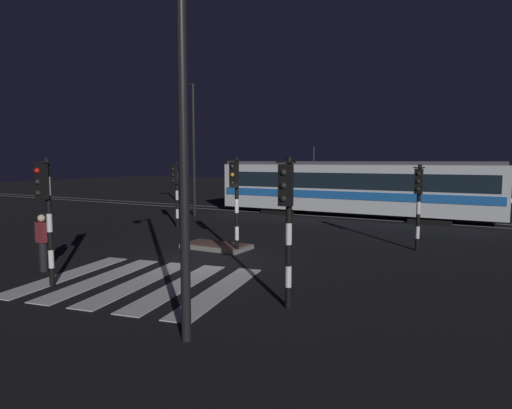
# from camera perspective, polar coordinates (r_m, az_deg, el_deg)

# --- Properties ---
(ground_plane) EXTENTS (120.00, 120.00, 0.00)m
(ground_plane) POSITION_cam_1_polar(r_m,az_deg,el_deg) (14.89, -6.31, -7.12)
(ground_plane) COLOR black
(rail_near) EXTENTS (80.00, 0.12, 0.03)m
(rail_near) POSITION_cam_1_polar(r_m,az_deg,el_deg) (26.20, 10.12, -1.60)
(rail_near) COLOR #59595E
(rail_near) RESTS_ON ground
(rail_far) EXTENTS (80.00, 0.12, 0.03)m
(rail_far) POSITION_cam_1_polar(r_m,az_deg,el_deg) (27.55, 11.10, -1.26)
(rail_far) COLOR #59595E
(rail_far) RESTS_ON ground
(crosswalk_zebra) EXTENTS (6.18, 5.57, 0.02)m
(crosswalk_zebra) POSITION_cam_1_polar(r_m,az_deg,el_deg) (12.53, -14.82, -9.68)
(crosswalk_zebra) COLOR silver
(crosswalk_zebra) RESTS_ON ground
(traffic_island) EXTENTS (2.51, 1.32, 0.18)m
(traffic_island) POSITION_cam_1_polar(r_m,az_deg,el_deg) (16.76, -5.12, -5.35)
(traffic_island) COLOR slate
(traffic_island) RESTS_ON ground
(traffic_light_kerb_mid_left) EXTENTS (0.36, 0.42, 3.35)m
(traffic_light_kerb_mid_left) POSITION_cam_1_polar(r_m,az_deg,el_deg) (12.59, -25.49, 0.23)
(traffic_light_kerb_mid_left) COLOR black
(traffic_light_kerb_mid_left) RESTS_ON ground
(traffic_light_corner_far_right) EXTENTS (0.36, 0.42, 3.15)m
(traffic_light_corner_far_right) POSITION_cam_1_polar(r_m,az_deg,el_deg) (16.99, 20.19, 1.25)
(traffic_light_corner_far_right) COLOR black
(traffic_light_corner_far_right) RESTS_ON ground
(traffic_light_median_centre) EXTENTS (0.36, 0.42, 3.40)m
(traffic_light_median_centre) POSITION_cam_1_polar(r_m,az_deg,el_deg) (15.44, -2.68, 1.80)
(traffic_light_median_centre) COLOR black
(traffic_light_median_centre) RESTS_ON ground
(traffic_light_corner_far_left) EXTENTS (0.36, 0.42, 3.20)m
(traffic_light_corner_far_left) POSITION_cam_1_polar(r_m,az_deg,el_deg) (21.93, -10.32, 2.50)
(traffic_light_corner_far_left) COLOR black
(traffic_light_corner_far_left) RESTS_ON ground
(traffic_light_corner_near_right) EXTENTS (0.36, 0.42, 3.36)m
(traffic_light_corner_near_right) POSITION_cam_1_polar(r_m,az_deg,el_deg) (9.63, 4.03, -0.71)
(traffic_light_corner_near_right) COLOR black
(traffic_light_corner_near_right) RESTS_ON ground
(street_lamp_near_kerb) EXTENTS (0.44, 1.21, 6.83)m
(street_lamp_near_kerb) POSITION_cam_1_polar(r_m,az_deg,el_deg) (7.81, -10.63, 13.48)
(street_lamp_near_kerb) COLOR black
(street_lamp_near_kerb) RESTS_ON ground
(street_lamp_trackside_left) EXTENTS (0.44, 1.21, 7.77)m
(street_lamp_trackside_left) POSITION_cam_1_polar(r_m,az_deg,el_deg) (26.34, -8.36, 9.06)
(street_lamp_trackside_left) COLOR black
(street_lamp_trackside_left) RESTS_ON ground
(tram) EXTENTS (16.32, 2.58, 4.15)m
(tram) POSITION_cam_1_polar(r_m,az_deg,el_deg) (26.48, 12.27, 2.21)
(tram) COLOR silver
(tram) RESTS_ON ground
(pedestrian_waiting_at_kerb) EXTENTS (0.36, 0.24, 1.71)m
(pedestrian_waiting_at_kerb) POSITION_cam_1_polar(r_m,az_deg,el_deg) (14.59, -25.78, -4.41)
(pedestrian_waiting_at_kerb) COLOR black
(pedestrian_waiting_at_kerb) RESTS_ON ground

